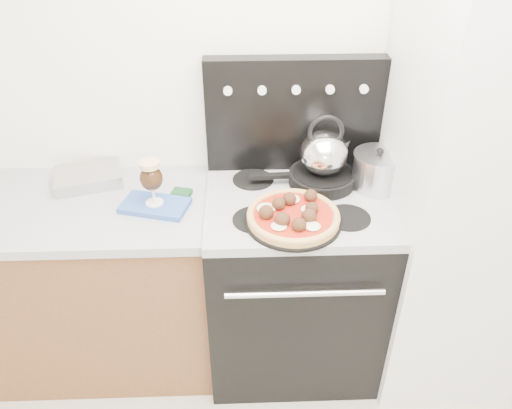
{
  "coord_description": "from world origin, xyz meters",
  "views": [
    {
      "loc": [
        -0.15,
        -0.54,
        2.05
      ],
      "look_at": [
        -0.1,
        1.05,
        0.98
      ],
      "focal_mm": 35.0,
      "sensor_mm": 36.0,
      "label": 1
    }
  ],
  "objects_px": {
    "oven_mitt": "(155,205)",
    "stock_pot": "(377,172)",
    "fridge": "(468,192)",
    "pizza_pan": "(293,221)",
    "beer_glass": "(152,183)",
    "pizza": "(293,214)",
    "stove_body": "(293,283)",
    "tea_kettle": "(324,150)",
    "skillet": "(322,178)",
    "base_cabinet": "(56,287)"
  },
  "relations": [
    {
      "from": "stove_body",
      "to": "tea_kettle",
      "type": "relative_size",
      "value": 3.95
    },
    {
      "from": "fridge",
      "to": "beer_glass",
      "type": "height_order",
      "value": "fridge"
    },
    {
      "from": "pizza_pan",
      "to": "pizza",
      "type": "xyz_separation_m",
      "value": [
        0.0,
        0.0,
        0.03
      ]
    },
    {
      "from": "pizza",
      "to": "tea_kettle",
      "type": "height_order",
      "value": "tea_kettle"
    },
    {
      "from": "skillet",
      "to": "beer_glass",
      "type": "bearing_deg",
      "value": -169.1
    },
    {
      "from": "oven_mitt",
      "to": "pizza",
      "type": "xyz_separation_m",
      "value": [
        0.55,
        -0.15,
        0.05
      ]
    },
    {
      "from": "oven_mitt",
      "to": "beer_glass",
      "type": "distance_m",
      "value": 0.11
    },
    {
      "from": "fridge",
      "to": "tea_kettle",
      "type": "distance_m",
      "value": 0.61
    },
    {
      "from": "fridge",
      "to": "pizza_pan",
      "type": "xyz_separation_m",
      "value": [
        -0.74,
        -0.14,
        -0.02
      ]
    },
    {
      "from": "beer_glass",
      "to": "pizza",
      "type": "distance_m",
      "value": 0.57
    },
    {
      "from": "oven_mitt",
      "to": "stock_pot",
      "type": "relative_size",
      "value": 1.31
    },
    {
      "from": "stove_body",
      "to": "fridge",
      "type": "xyz_separation_m",
      "value": [
        0.7,
        -0.03,
        0.51
      ]
    },
    {
      "from": "stock_pot",
      "to": "pizza",
      "type": "bearing_deg",
      "value": -146.9
    },
    {
      "from": "fridge",
      "to": "beer_glass",
      "type": "bearing_deg",
      "value": 179.87
    },
    {
      "from": "stove_body",
      "to": "pizza",
      "type": "bearing_deg",
      "value": -101.95
    },
    {
      "from": "beer_glass",
      "to": "pizza",
      "type": "bearing_deg",
      "value": -14.98
    },
    {
      "from": "skillet",
      "to": "base_cabinet",
      "type": "bearing_deg",
      "value": -175.87
    },
    {
      "from": "stove_body",
      "to": "pizza",
      "type": "xyz_separation_m",
      "value": [
        -0.04,
        -0.17,
        0.52
      ]
    },
    {
      "from": "skillet",
      "to": "tea_kettle",
      "type": "bearing_deg",
      "value": 0.0
    },
    {
      "from": "fridge",
      "to": "tea_kettle",
      "type": "bearing_deg",
      "value": 166.71
    },
    {
      "from": "base_cabinet",
      "to": "tea_kettle",
      "type": "height_order",
      "value": "tea_kettle"
    },
    {
      "from": "fridge",
      "to": "pizza_pan",
      "type": "distance_m",
      "value": 0.75
    },
    {
      "from": "pizza",
      "to": "tea_kettle",
      "type": "relative_size",
      "value": 1.6
    },
    {
      "from": "pizza_pan",
      "to": "fridge",
      "type": "bearing_deg",
      "value": 11.1
    },
    {
      "from": "pizza_pan",
      "to": "pizza",
      "type": "relative_size",
      "value": 1.05
    },
    {
      "from": "pizza",
      "to": "skillet",
      "type": "xyz_separation_m",
      "value": [
        0.15,
        0.28,
        -0.01
      ]
    },
    {
      "from": "stove_body",
      "to": "stock_pot",
      "type": "relative_size",
      "value": 4.32
    },
    {
      "from": "fridge",
      "to": "stock_pot",
      "type": "distance_m",
      "value": 0.38
    },
    {
      "from": "pizza",
      "to": "base_cabinet",
      "type": "bearing_deg",
      "value": 169.7
    },
    {
      "from": "base_cabinet",
      "to": "oven_mitt",
      "type": "relative_size",
      "value": 5.42
    },
    {
      "from": "fridge",
      "to": "stock_pot",
      "type": "relative_size",
      "value": 9.32
    },
    {
      "from": "stove_body",
      "to": "pizza_pan",
      "type": "distance_m",
      "value": 0.52
    },
    {
      "from": "oven_mitt",
      "to": "pizza",
      "type": "relative_size",
      "value": 0.75
    },
    {
      "from": "stove_body",
      "to": "beer_glass",
      "type": "bearing_deg",
      "value": -177.84
    },
    {
      "from": "oven_mitt",
      "to": "skillet",
      "type": "distance_m",
      "value": 0.72
    },
    {
      "from": "fridge",
      "to": "skillet",
      "type": "height_order",
      "value": "fridge"
    },
    {
      "from": "oven_mitt",
      "to": "tea_kettle",
      "type": "height_order",
      "value": "tea_kettle"
    },
    {
      "from": "stove_body",
      "to": "tea_kettle",
      "type": "height_order",
      "value": "tea_kettle"
    },
    {
      "from": "base_cabinet",
      "to": "tea_kettle",
      "type": "xyz_separation_m",
      "value": [
        1.22,
        0.09,
        0.65
      ]
    },
    {
      "from": "beer_glass",
      "to": "skillet",
      "type": "bearing_deg",
      "value": 10.9
    },
    {
      "from": "base_cabinet",
      "to": "fridge",
      "type": "height_order",
      "value": "fridge"
    },
    {
      "from": "pizza",
      "to": "skillet",
      "type": "height_order",
      "value": "pizza"
    },
    {
      "from": "base_cabinet",
      "to": "fridge",
      "type": "bearing_deg",
      "value": -1.59
    },
    {
      "from": "beer_glass",
      "to": "tea_kettle",
      "type": "xyz_separation_m",
      "value": [
        0.7,
        0.14,
        0.06
      ]
    },
    {
      "from": "base_cabinet",
      "to": "pizza",
      "type": "distance_m",
      "value": 1.21
    },
    {
      "from": "skillet",
      "to": "oven_mitt",
      "type": "bearing_deg",
      "value": -169.1
    },
    {
      "from": "base_cabinet",
      "to": "beer_glass",
      "type": "distance_m",
      "value": 0.79
    },
    {
      "from": "beer_glass",
      "to": "pizza",
      "type": "height_order",
      "value": "beer_glass"
    },
    {
      "from": "beer_glass",
      "to": "tea_kettle",
      "type": "height_order",
      "value": "tea_kettle"
    },
    {
      "from": "beer_glass",
      "to": "pizza",
      "type": "relative_size",
      "value": 0.55
    }
  ]
}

